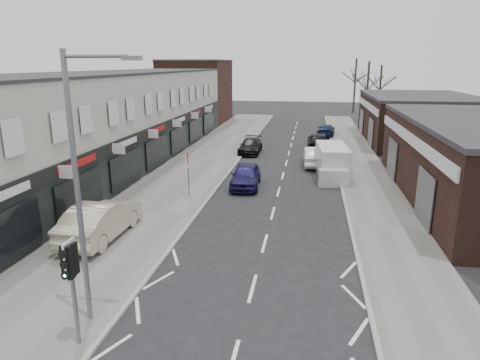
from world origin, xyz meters
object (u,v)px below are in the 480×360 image
at_px(street_lamp, 82,178).
at_px(sedan_on_pavement, 101,220).
at_px(pedestrian, 84,221).
at_px(traffic_light, 71,269).
at_px(warning_sign, 189,161).
at_px(parked_car_left_a, 246,175).
at_px(parked_car_right_b, 318,141).
at_px(white_van, 332,162).
at_px(parked_car_right_c, 326,130).
at_px(parked_car_left_b, 250,146).
at_px(parked_car_right_a, 314,156).

bearing_deg(street_lamp, sedan_on_pavement, 114.95).
xyz_separation_m(sedan_on_pavement, pedestrian, (-0.66, -0.32, 0.02)).
height_order(traffic_light, warning_sign, traffic_light).
bearing_deg(parked_car_left_a, parked_car_right_b, 67.21).
xyz_separation_m(street_lamp, parked_car_left_a, (2.33, 15.63, -3.87)).
xyz_separation_m(white_van, parked_car_right_c, (0.10, 17.83, -0.38)).
bearing_deg(traffic_light, parked_car_right_c, 78.32).
height_order(traffic_light, street_lamp, street_lamp).
relative_size(street_lamp, parked_car_right_c, 1.81).
bearing_deg(traffic_light, parked_car_left_b, 87.92).
xyz_separation_m(warning_sign, parked_car_right_a, (7.36, 9.56, -1.45)).
bearing_deg(traffic_light, parked_car_right_a, 74.36).
bearing_deg(parked_car_left_b, parked_car_right_b, 23.12).
relative_size(street_lamp, white_van, 1.41).
height_order(white_van, parked_car_left_b, white_van).
distance_m(street_lamp, white_van, 21.06).
xyz_separation_m(traffic_light, white_van, (7.80, 20.40, -1.39)).
bearing_deg(parked_car_right_c, parked_car_left_b, 62.11).
xyz_separation_m(street_lamp, sedan_on_pavement, (-2.79, 6.00, -3.65)).
relative_size(warning_sign, sedan_on_pavement, 0.52).
bearing_deg(pedestrian, white_van, -107.67).
bearing_deg(parked_car_left_b, pedestrian, -102.87).
xyz_separation_m(sedan_on_pavement, parked_car_right_a, (9.51, 16.36, -0.22)).
xyz_separation_m(traffic_light, street_lamp, (-0.13, 1.22, 2.20)).
bearing_deg(traffic_light, sedan_on_pavement, 112.01).
bearing_deg(traffic_light, warning_sign, 93.10).
bearing_deg(street_lamp, warning_sign, 92.84).
relative_size(parked_car_right_a, parked_car_right_c, 1.03).
bearing_deg(street_lamp, parked_car_right_a, 73.26).
bearing_deg(parked_car_left_b, street_lamp, -92.80).
bearing_deg(warning_sign, parked_car_left_b, 82.57).
bearing_deg(parked_car_right_c, warning_sign, 75.21).
distance_m(warning_sign, parked_car_right_b, 17.87).
distance_m(street_lamp, parked_car_left_b, 26.62).
xyz_separation_m(street_lamp, parked_car_right_b, (7.06, 28.87, -3.81)).
height_order(street_lamp, parked_car_right_a, street_lamp).
bearing_deg(sedan_on_pavement, parked_car_left_b, -99.82).
relative_size(street_lamp, warning_sign, 2.96).
xyz_separation_m(traffic_light, sedan_on_pavement, (-2.91, 7.21, -1.45)).
distance_m(parked_car_right_a, parked_car_right_b, 6.52).
bearing_deg(pedestrian, sedan_on_pavement, -131.80).
xyz_separation_m(parked_car_left_a, parked_car_right_a, (4.40, 6.73, -0.01)).
distance_m(white_van, sedan_on_pavement, 16.99).
xyz_separation_m(sedan_on_pavement, parked_car_right_c, (10.81, 31.01, -0.33)).
bearing_deg(parked_car_right_a, sedan_on_pavement, 57.08).
distance_m(sedan_on_pavement, parked_car_left_b, 20.67).
height_order(parked_car_left_b, parked_car_right_c, parked_car_left_b).
distance_m(street_lamp, warning_sign, 13.04).
bearing_deg(sedan_on_pavement, parked_car_right_b, -112.20).
relative_size(warning_sign, parked_car_right_c, 0.61).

